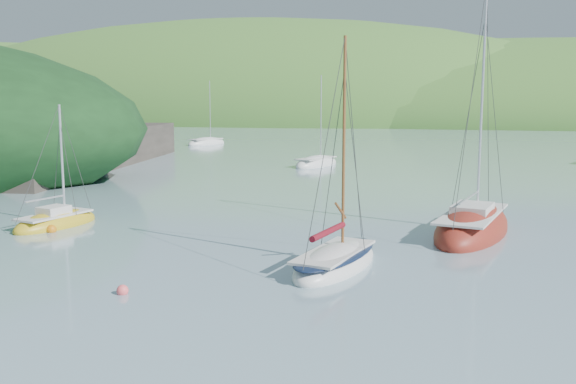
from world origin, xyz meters
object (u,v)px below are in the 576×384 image
(distant_sloop_a, at_px, (316,164))
(distant_sloop_c, at_px, (207,143))
(daysailer_white, at_px, (335,262))
(sailboat_yellow, at_px, (56,223))
(sloop_red, at_px, (472,229))

(distant_sloop_a, relative_size, distant_sloop_c, 0.98)
(daysailer_white, distance_m, sailboat_yellow, 15.92)
(sloop_red, bearing_deg, distant_sloop_c, 135.98)
(sloop_red, relative_size, distant_sloop_c, 1.38)
(daysailer_white, relative_size, distant_sloop_a, 1.02)
(daysailer_white, bearing_deg, sloop_red, 67.32)
(sloop_red, bearing_deg, sailboat_yellow, -158.26)
(sloop_red, relative_size, distant_sloop_a, 1.40)
(daysailer_white, height_order, sailboat_yellow, daysailer_white)
(daysailer_white, height_order, distant_sloop_c, daysailer_white)
(distant_sloop_a, height_order, distant_sloop_c, distant_sloop_c)
(distant_sloop_a, bearing_deg, daysailer_white, -58.05)
(distant_sloop_c, bearing_deg, sailboat_yellow, -53.13)
(distant_sloop_a, distance_m, distant_sloop_c, 31.12)
(daysailer_white, bearing_deg, distant_sloop_c, 127.84)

